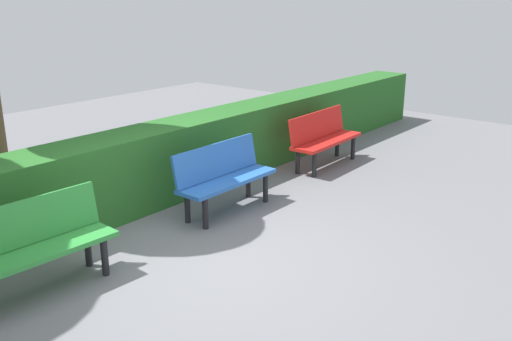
# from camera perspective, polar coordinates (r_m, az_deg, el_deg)

# --- Properties ---
(ground_plane) EXTENTS (17.11, 17.11, 0.00)m
(ground_plane) POSITION_cam_1_polar(r_m,az_deg,el_deg) (6.09, -5.97, -8.51)
(ground_plane) COLOR slate
(bench_red) EXTENTS (1.53, 0.50, 0.86)m
(bench_red) POSITION_cam_1_polar(r_m,az_deg,el_deg) (9.03, 6.84, 3.48)
(bench_red) COLOR red
(bench_red) RESTS_ON ground_plane
(bench_blue) EXTENTS (1.45, 0.47, 0.86)m
(bench_blue) POSITION_cam_1_polar(r_m,az_deg,el_deg) (7.08, -3.32, -0.43)
(bench_blue) COLOR blue
(bench_blue) RESTS_ON ground_plane
(bench_green) EXTENTS (1.46, 0.52, 0.86)m
(bench_green) POSITION_cam_1_polar(r_m,az_deg,el_deg) (5.59, -21.53, -6.82)
(bench_green) COLOR #2D8C38
(bench_green) RESTS_ON ground_plane
(hedge_row) EXTENTS (13.11, 0.69, 1.00)m
(hedge_row) POSITION_cam_1_polar(r_m,az_deg,el_deg) (7.71, -8.70, 1.08)
(hedge_row) COLOR #266023
(hedge_row) RESTS_ON ground_plane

